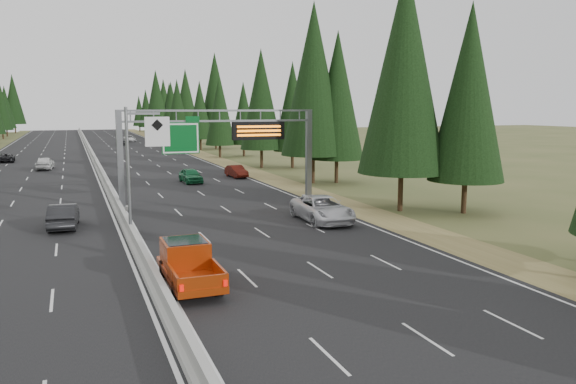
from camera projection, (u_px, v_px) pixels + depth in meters
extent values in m
cube|color=black|center=(94.00, 161.00, 85.32)|extent=(32.00, 260.00, 0.08)
cube|color=olive|center=(209.00, 157.00, 91.68)|extent=(3.60, 260.00, 0.06)
cube|color=#969691|center=(94.00, 160.00, 85.29)|extent=(0.70, 260.00, 0.30)
cube|color=#969691|center=(94.00, 157.00, 85.23)|extent=(0.30, 260.00, 0.60)
cube|color=slate|center=(120.00, 161.00, 43.36)|extent=(0.45, 0.45, 7.80)
cube|color=#969691|center=(123.00, 208.00, 43.92)|extent=(0.90, 0.90, 0.30)
cube|color=slate|center=(309.00, 154.00, 49.02)|extent=(0.45, 0.45, 7.80)
cube|color=#969691|center=(308.00, 197.00, 49.58)|extent=(0.90, 0.90, 0.30)
cube|color=slate|center=(219.00, 111.00, 45.63)|extent=(15.85, 0.35, 0.16)
cube|color=slate|center=(220.00, 121.00, 45.75)|extent=(15.85, 0.35, 0.16)
cube|color=#054C19|center=(181.00, 138.00, 44.55)|extent=(3.00, 0.10, 2.50)
cube|color=silver|center=(181.00, 138.00, 44.49)|extent=(2.85, 0.02, 2.35)
cube|color=#054C19|center=(193.00, 119.00, 44.68)|extent=(1.10, 0.10, 0.45)
cube|color=black|center=(258.00, 131.00, 46.75)|extent=(4.50, 0.40, 1.50)
cube|color=orange|center=(259.00, 127.00, 46.50)|extent=(3.80, 0.02, 0.18)
cube|color=orange|center=(259.00, 131.00, 46.55)|extent=(3.80, 0.02, 0.18)
cube|color=orange|center=(259.00, 135.00, 46.60)|extent=(3.80, 0.02, 0.18)
cylinder|color=slate|center=(128.00, 173.00, 34.00)|extent=(0.20, 0.20, 8.00)
cube|color=#969691|center=(131.00, 236.00, 34.58)|extent=(0.50, 0.50, 0.20)
cube|color=slate|center=(143.00, 113.00, 33.82)|extent=(2.00, 0.15, 0.15)
cube|color=silver|center=(157.00, 132.00, 34.16)|extent=(1.50, 0.06, 1.80)
cylinder|color=black|center=(400.00, 192.00, 43.85)|extent=(0.40, 0.40, 3.01)
cone|color=black|center=(404.00, 69.00, 42.46)|extent=(6.77, 6.77, 15.80)
cylinder|color=black|center=(464.00, 197.00, 42.92)|extent=(0.40, 0.40, 2.53)
cone|color=black|center=(469.00, 92.00, 41.75)|extent=(5.69, 5.69, 13.27)
cylinder|color=black|center=(313.00, 169.00, 60.12)|extent=(0.40, 0.40, 3.04)
cone|color=black|center=(314.00, 79.00, 58.71)|extent=(6.83, 6.83, 15.95)
cylinder|color=black|center=(336.00, 171.00, 60.40)|extent=(0.40, 0.40, 2.57)
cone|color=black|center=(337.00, 95.00, 59.21)|extent=(5.79, 5.79, 13.51)
cylinder|color=black|center=(262.00, 158.00, 75.69)|extent=(0.40, 0.40, 2.53)
cone|color=black|center=(261.00, 99.00, 74.52)|extent=(5.69, 5.69, 13.27)
cylinder|color=black|center=(292.00, 159.00, 75.79)|extent=(0.40, 0.40, 2.27)
cone|color=black|center=(292.00, 106.00, 74.74)|extent=(5.10, 5.10, 11.90)
cylinder|color=black|center=(220.00, 151.00, 91.15)|extent=(0.40, 0.40, 2.05)
cone|color=black|center=(219.00, 111.00, 90.20)|extent=(4.62, 4.62, 10.78)
cylinder|color=black|center=(244.00, 150.00, 94.13)|extent=(0.40, 0.40, 1.98)
cone|color=black|center=(243.00, 113.00, 93.21)|extent=(4.45, 4.45, 10.39)
cylinder|color=black|center=(201.00, 144.00, 108.22)|extent=(0.40, 0.40, 2.12)
cone|color=black|center=(200.00, 110.00, 107.24)|extent=(4.76, 4.76, 11.11)
cylinder|color=black|center=(216.00, 141.00, 111.14)|extent=(0.40, 0.40, 3.00)
cone|color=black|center=(215.00, 93.00, 109.75)|extent=(6.74, 6.74, 15.73)
cylinder|color=black|center=(178.00, 139.00, 126.37)|extent=(0.40, 0.40, 2.31)
cone|color=black|center=(177.00, 106.00, 125.30)|extent=(5.19, 5.19, 12.11)
cylinder|color=black|center=(200.00, 139.00, 126.17)|extent=(0.40, 0.40, 2.03)
cone|color=black|center=(200.00, 111.00, 125.23)|extent=(4.56, 4.56, 10.64)
cylinder|color=black|center=(172.00, 135.00, 140.72)|extent=(0.40, 0.40, 2.33)
cone|color=black|center=(171.00, 106.00, 139.63)|extent=(5.25, 5.25, 12.25)
cylinder|color=black|center=(187.00, 134.00, 144.32)|extent=(0.40, 0.40, 2.86)
cone|color=black|center=(186.00, 99.00, 142.99)|extent=(6.44, 6.44, 15.02)
cylinder|color=black|center=(157.00, 131.00, 157.63)|extent=(0.40, 0.40, 2.97)
cone|color=black|center=(156.00, 98.00, 156.25)|extent=(6.67, 6.67, 15.57)
cylinder|color=black|center=(171.00, 132.00, 160.88)|extent=(0.40, 0.40, 2.43)
cone|color=black|center=(170.00, 105.00, 159.76)|extent=(5.47, 5.47, 12.77)
cylinder|color=black|center=(147.00, 131.00, 173.46)|extent=(0.40, 0.40, 2.19)
cone|color=black|center=(146.00, 108.00, 172.44)|extent=(4.93, 4.93, 11.51)
cylinder|color=black|center=(165.00, 129.00, 177.06)|extent=(0.40, 0.40, 2.74)
cone|color=black|center=(164.00, 102.00, 175.79)|extent=(6.16, 6.16, 14.38)
cylinder|color=black|center=(140.00, 129.00, 191.28)|extent=(0.40, 0.40, 1.95)
cone|color=black|center=(139.00, 111.00, 190.37)|extent=(4.39, 4.39, 10.25)
cylinder|color=black|center=(153.00, 128.00, 190.85)|extent=(0.40, 0.40, 2.31)
cone|color=black|center=(153.00, 107.00, 189.78)|extent=(5.19, 5.19, 12.11)
cylinder|color=black|center=(3.00, 135.00, 145.67)|extent=(0.40, 0.40, 2.35)
cone|color=black|center=(1.00, 106.00, 144.58)|extent=(5.28, 5.28, 12.33)
cylinder|color=black|center=(7.00, 132.00, 159.56)|extent=(0.40, 0.40, 2.30)
cone|color=black|center=(5.00, 107.00, 158.50)|extent=(5.17, 5.17, 12.06)
cylinder|color=black|center=(15.00, 129.00, 177.36)|extent=(0.40, 0.40, 2.97)
cone|color=black|center=(13.00, 99.00, 175.98)|extent=(6.69, 6.69, 15.60)
cylinder|color=black|center=(1.00, 129.00, 175.46)|extent=(0.40, 0.40, 2.77)
imported|color=silver|center=(322.00, 209.00, 39.52)|extent=(3.13, 6.47, 1.78)
cylinder|color=black|center=(177.00, 291.00, 23.24)|extent=(0.31, 0.84, 0.84)
cylinder|color=black|center=(219.00, 286.00, 23.88)|extent=(0.31, 0.84, 0.84)
cylinder|color=black|center=(164.00, 269.00, 26.43)|extent=(0.31, 0.84, 0.84)
cylinder|color=black|center=(201.00, 265.00, 27.06)|extent=(0.31, 0.84, 0.84)
cube|color=#9C2E09|center=(190.00, 273.00, 25.18)|extent=(2.09, 5.86, 0.31)
cube|color=#9C2E09|center=(185.00, 252.00, 25.94)|extent=(1.99, 2.30, 1.15)
cube|color=black|center=(185.00, 246.00, 25.89)|extent=(1.78, 1.99, 0.58)
cube|color=#9C2E09|center=(173.00, 278.00, 23.32)|extent=(0.10, 2.51, 0.63)
cube|color=#9C2E09|center=(220.00, 273.00, 24.03)|extent=(0.10, 2.51, 0.63)
cube|color=#9C2E09|center=(203.00, 284.00, 22.51)|extent=(2.09, 0.10, 0.63)
imported|color=#166336|center=(191.00, 175.00, 60.06)|extent=(2.12, 4.65, 1.55)
imported|color=#52130B|center=(236.00, 171.00, 64.69)|extent=(1.84, 4.29, 1.38)
imported|color=black|center=(173.00, 148.00, 103.29)|extent=(2.15, 4.85, 1.38)
imported|color=white|center=(129.00, 139.00, 133.04)|extent=(2.55, 5.29, 1.45)
imported|color=black|center=(121.00, 143.00, 118.83)|extent=(1.60, 3.83, 1.30)
imported|color=black|center=(64.00, 216.00, 37.39)|extent=(2.05, 5.05, 1.63)
imported|color=silver|center=(45.00, 163.00, 72.91)|extent=(2.41, 5.01, 1.65)
imported|color=black|center=(6.00, 157.00, 83.00)|extent=(2.41, 4.89, 1.33)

